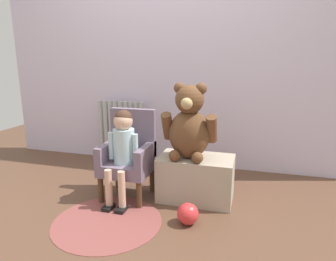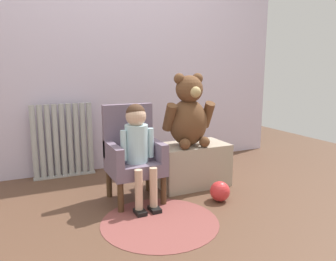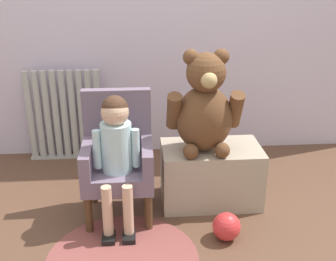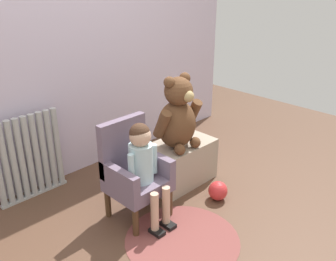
{
  "view_description": "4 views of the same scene",
  "coord_description": "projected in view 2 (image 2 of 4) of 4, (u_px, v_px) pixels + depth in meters",
  "views": [
    {
      "loc": [
        0.88,
        -1.79,
        1.14
      ],
      "look_at": [
        0.25,
        0.42,
        0.59
      ],
      "focal_mm": 32.0,
      "sensor_mm": 36.0,
      "label": 1
    },
    {
      "loc": [
        -0.86,
        -1.9,
        1.01
      ],
      "look_at": [
        0.22,
        0.45,
        0.51
      ],
      "focal_mm": 35.0,
      "sensor_mm": 36.0,
      "label": 2
    },
    {
      "loc": [
        0.03,
        -1.79,
        1.41
      ],
      "look_at": [
        0.2,
        0.41,
        0.51
      ],
      "focal_mm": 45.0,
      "sensor_mm": 36.0,
      "label": 3
    },
    {
      "loc": [
        -1.58,
        -1.42,
        1.7
      ],
      "look_at": [
        0.25,
        0.4,
        0.57
      ],
      "focal_mm": 40.0,
      "sensor_mm": 36.0,
      "label": 4
    }
  ],
  "objects": [
    {
      "name": "child_figure",
      "position": [
        138.0,
        140.0,
        2.38
      ],
      "size": [
        0.25,
        0.35,
        0.75
      ],
      "color": "silver",
      "rests_on": "ground_plane"
    },
    {
      "name": "toy_ball",
      "position": [
        220.0,
        191.0,
        2.5
      ],
      "size": [
        0.15,
        0.15,
        0.15
      ],
      "primitive_type": "sphere",
      "color": "red",
      "rests_on": "ground_plane"
    },
    {
      "name": "low_bench",
      "position": [
        192.0,
        164.0,
        2.83
      ],
      "size": [
        0.6,
        0.36,
        0.36
      ],
      "primitive_type": "cube",
      "color": "tan",
      "rests_on": "ground_plane"
    },
    {
      "name": "floor_rug",
      "position": [
        160.0,
        222.0,
        2.17
      ],
      "size": [
        0.78,
        0.78,
        0.01
      ],
      "primitive_type": "cylinder",
      "color": "brown",
      "rests_on": "ground_plane"
    },
    {
      "name": "back_wall",
      "position": [
        110.0,
        47.0,
        3.17
      ],
      "size": [
        3.8,
        0.05,
        2.4
      ],
      "primitive_type": "cube",
      "color": "silver",
      "rests_on": "ground_plane"
    },
    {
      "name": "large_teddy_bear",
      "position": [
        189.0,
        114.0,
        2.7
      ],
      "size": [
        0.44,
        0.31,
        0.6
      ],
      "color": "brown",
      "rests_on": "low_bench"
    },
    {
      "name": "child_armchair",
      "position": [
        133.0,
        154.0,
        2.51
      ],
      "size": [
        0.39,
        0.38,
        0.73
      ],
      "color": "slate",
      "rests_on": "ground_plane"
    },
    {
      "name": "ground_plane",
      "position": [
        166.0,
        217.0,
        2.24
      ],
      "size": [
        6.0,
        6.0,
        0.0
      ],
      "primitive_type": "plane",
      "color": "brown"
    },
    {
      "name": "radiator",
      "position": [
        63.0,
        141.0,
        3.02
      ],
      "size": [
        0.56,
        0.05,
        0.69
      ],
      "color": "#ACAEAD",
      "rests_on": "ground_plane"
    }
  ]
}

